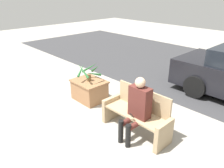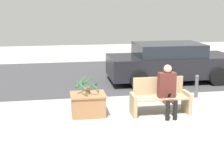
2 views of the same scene
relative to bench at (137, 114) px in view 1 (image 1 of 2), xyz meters
name	(u,v)px [view 1 (image 1 of 2)]	position (x,y,z in m)	size (l,w,h in m)	color
ground_plane	(100,147)	(-0.12, -0.93, -0.42)	(30.00, 30.00, 0.00)	#9E998E
road_surface	(220,75)	(-0.12, 4.68, -0.42)	(20.00, 6.00, 0.01)	#38383A
bench	(137,114)	(0.00, 0.00, 0.00)	(1.51, 0.52, 0.93)	tan
person_seated	(137,106)	(0.13, -0.17, 0.29)	(0.43, 0.58, 1.30)	#51231E
planter_box	(89,90)	(-1.84, 0.18, -0.12)	(0.88, 0.71, 0.56)	#936642
potted_plant	(89,72)	(-1.84, 0.18, 0.40)	(0.60, 0.65, 0.50)	brown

